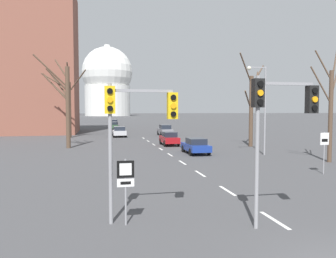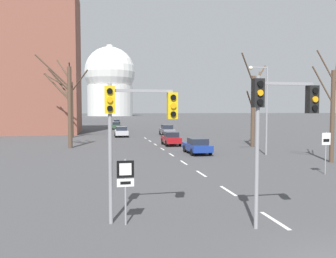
# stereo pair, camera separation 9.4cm
# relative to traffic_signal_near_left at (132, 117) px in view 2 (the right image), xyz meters

# --- Properties ---
(lane_stripe_0) EXTENTS (0.16, 2.00, 0.01)m
(lane_stripe_0) POSITION_rel_traffic_signal_near_left_xyz_m (5.11, -0.87, -3.79)
(lane_stripe_0) COLOR silver
(lane_stripe_0) RESTS_ON ground_plane
(lane_stripe_1) EXTENTS (0.16, 2.00, 0.01)m
(lane_stripe_1) POSITION_rel_traffic_signal_near_left_xyz_m (5.11, 3.63, -3.79)
(lane_stripe_1) COLOR silver
(lane_stripe_1) RESTS_ON ground_plane
(lane_stripe_2) EXTENTS (0.16, 2.00, 0.01)m
(lane_stripe_2) POSITION_rel_traffic_signal_near_left_xyz_m (5.11, 8.13, -3.79)
(lane_stripe_2) COLOR silver
(lane_stripe_2) RESTS_ON ground_plane
(lane_stripe_3) EXTENTS (0.16, 2.00, 0.01)m
(lane_stripe_3) POSITION_rel_traffic_signal_near_left_xyz_m (5.11, 12.63, -3.79)
(lane_stripe_3) COLOR silver
(lane_stripe_3) RESTS_ON ground_plane
(lane_stripe_4) EXTENTS (0.16, 2.00, 0.01)m
(lane_stripe_4) POSITION_rel_traffic_signal_near_left_xyz_m (5.11, 17.13, -3.79)
(lane_stripe_4) COLOR silver
(lane_stripe_4) RESTS_ON ground_plane
(lane_stripe_5) EXTENTS (0.16, 2.00, 0.01)m
(lane_stripe_5) POSITION_rel_traffic_signal_near_left_xyz_m (5.11, 21.63, -3.79)
(lane_stripe_5) COLOR silver
(lane_stripe_5) RESTS_ON ground_plane
(lane_stripe_6) EXTENTS (0.16, 2.00, 0.01)m
(lane_stripe_6) POSITION_rel_traffic_signal_near_left_xyz_m (5.11, 26.13, -3.79)
(lane_stripe_6) COLOR silver
(lane_stripe_6) RESTS_ON ground_plane
(lane_stripe_7) EXTENTS (0.16, 2.00, 0.01)m
(lane_stripe_7) POSITION_rel_traffic_signal_near_left_xyz_m (5.11, 30.63, -3.79)
(lane_stripe_7) COLOR silver
(lane_stripe_7) RESTS_ON ground_plane
(lane_stripe_8) EXTENTS (0.16, 2.00, 0.01)m
(lane_stripe_8) POSITION_rel_traffic_signal_near_left_xyz_m (5.11, 35.13, -3.79)
(lane_stripe_8) COLOR silver
(lane_stripe_8) RESTS_ON ground_plane
(traffic_signal_near_left) EXTENTS (2.60, 0.34, 4.98)m
(traffic_signal_near_left) POSITION_rel_traffic_signal_near_left_xyz_m (0.00, 0.00, 0.00)
(traffic_signal_near_left) COLOR gray
(traffic_signal_near_left) RESTS_ON ground_plane
(traffic_signal_centre_tall) EXTENTS (2.40, 0.34, 5.19)m
(traffic_signal_centre_tall) POSITION_rel_traffic_signal_near_left_xyz_m (4.76, -1.50, 0.16)
(traffic_signal_centre_tall) COLOR gray
(traffic_signal_centre_tall) RESTS_ON ground_plane
(route_sign_post) EXTENTS (0.60, 0.08, 2.34)m
(route_sign_post) POSITION_rel_traffic_signal_near_left_xyz_m (-0.28, -0.27, -2.20)
(route_sign_post) COLOR gray
(route_sign_post) RESTS_ON ground_plane
(speed_limit_sign) EXTENTS (0.60, 0.08, 2.67)m
(speed_limit_sign) POSITION_rel_traffic_signal_near_left_xyz_m (12.71, 6.38, -1.98)
(speed_limit_sign) COLOR gray
(speed_limit_sign) RESTS_ON ground_plane
(street_lamp_right) EXTENTS (1.86, 0.36, 7.91)m
(street_lamp_right) POSITION_rel_traffic_signal_near_left_xyz_m (13.10, 15.29, 1.06)
(street_lamp_right) COLOR gray
(street_lamp_right) RESTS_ON ground_plane
(sedan_near_left) EXTENTS (1.73, 3.85, 1.57)m
(sedan_near_left) POSITION_rel_traffic_signal_near_left_xyz_m (1.90, 58.27, -3.01)
(sedan_near_left) COLOR #2D4C33
(sedan_near_left) RESTS_ON ground_plane
(sedan_near_right) EXTENTS (1.74, 3.86, 1.61)m
(sedan_near_right) POSITION_rel_traffic_signal_near_left_xyz_m (2.75, 73.54, -2.96)
(sedan_near_right) COLOR black
(sedan_near_right) RESTS_ON ground_plane
(sedan_mid_centre) EXTENTS (1.88, 4.58, 1.70)m
(sedan_mid_centre) POSITION_rel_traffic_signal_near_left_xyz_m (9.12, 39.26, -2.93)
(sedan_mid_centre) COLOR slate
(sedan_mid_centre) RESTS_ON ground_plane
(sedan_far_left) EXTENTS (1.96, 3.87, 1.57)m
(sedan_far_left) POSITION_rel_traffic_signal_near_left_xyz_m (1.85, 38.03, -2.99)
(sedan_far_left) COLOR #B7B7BC
(sedan_far_left) RESTS_ON ground_plane
(sedan_far_right) EXTENTS (1.88, 4.14, 1.45)m
(sedan_far_right) POSITION_rel_traffic_signal_near_left_xyz_m (7.59, 17.33, -3.04)
(sedan_far_right) COLOR navy
(sedan_far_right) RESTS_ON ground_plane
(sedan_distant_centre) EXTENTS (1.74, 3.96, 1.56)m
(sedan_distant_centre) POSITION_rel_traffic_signal_near_left_xyz_m (6.72, 24.86, -2.99)
(sedan_distant_centre) COLOR maroon
(sedan_distant_centre) RESTS_ON ground_plane
(bare_tree_left_near) EXTENTS (3.57, 2.36, 9.77)m
(bare_tree_left_near) POSITION_rel_traffic_signal_near_left_xyz_m (-4.60, 24.56, 1.15)
(bare_tree_left_near) COLOR brown
(bare_tree_left_near) RESTS_ON ground_plane
(bare_tree_right_near) EXTENTS (3.18, 1.12, 8.90)m
(bare_tree_right_near) POSITION_rel_traffic_signal_near_left_xyz_m (16.34, 10.52, 0.31)
(bare_tree_right_near) COLOR brown
(bare_tree_right_near) RESTS_ON ground_plane
(bare_tree_left_far) EXTENTS (6.46, 3.70, 10.70)m
(bare_tree_left_far) POSITION_rel_traffic_signal_near_left_xyz_m (-5.48, 38.25, 1.12)
(bare_tree_left_far) COLOR brown
(bare_tree_left_far) RESTS_ON ground_plane
(bare_tree_right_far) EXTENTS (4.17, 3.09, 10.11)m
(bare_tree_right_far) POSITION_rel_traffic_signal_near_left_xyz_m (15.40, 22.02, 0.70)
(bare_tree_right_far) COLOR brown
(bare_tree_right_far) RESTS_ON ground_plane
(capitol_dome) EXTENTS (34.65, 34.65, 48.94)m
(capitol_dome) POSITION_rel_traffic_signal_near_left_xyz_m (5.11, 220.69, 20.05)
(capitol_dome) COLOR silver
(capitol_dome) RESTS_ON ground_plane
(apartment_block_left) EXTENTS (18.00, 14.00, 25.09)m
(apartment_block_left) POSITION_rel_traffic_signal_near_left_xyz_m (-13.93, 49.60, 8.75)
(apartment_block_left) COLOR brown
(apartment_block_left) RESTS_ON ground_plane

